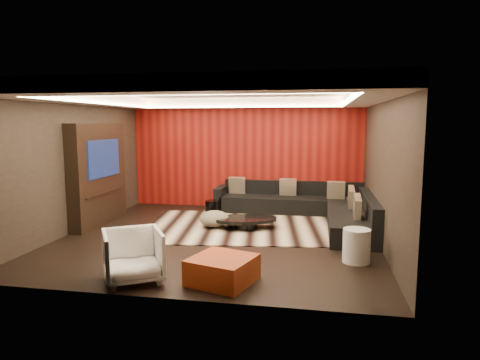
% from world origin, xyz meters
% --- Properties ---
extents(floor, '(6.00, 6.00, 0.02)m').
position_xyz_m(floor, '(0.00, 0.00, -0.01)').
color(floor, black).
rests_on(floor, ground).
extents(ceiling, '(6.00, 6.00, 0.02)m').
position_xyz_m(ceiling, '(0.00, 0.00, 2.81)').
color(ceiling, silver).
rests_on(ceiling, ground).
extents(wall_back, '(6.00, 0.02, 2.80)m').
position_xyz_m(wall_back, '(0.00, 3.01, 1.40)').
color(wall_back, black).
rests_on(wall_back, ground).
extents(wall_left, '(0.02, 6.00, 2.80)m').
position_xyz_m(wall_left, '(-3.01, 0.00, 1.40)').
color(wall_left, black).
rests_on(wall_left, ground).
extents(wall_right, '(0.02, 6.00, 2.80)m').
position_xyz_m(wall_right, '(3.01, 0.00, 1.40)').
color(wall_right, black).
rests_on(wall_right, ground).
extents(red_feature_wall, '(5.98, 0.05, 2.78)m').
position_xyz_m(red_feature_wall, '(0.00, 2.97, 1.40)').
color(red_feature_wall, '#6B0C0A').
rests_on(red_feature_wall, ground).
extents(soffit_back, '(6.00, 0.60, 0.22)m').
position_xyz_m(soffit_back, '(0.00, 2.70, 2.69)').
color(soffit_back, silver).
rests_on(soffit_back, ground).
extents(soffit_front, '(6.00, 0.60, 0.22)m').
position_xyz_m(soffit_front, '(0.00, -2.70, 2.69)').
color(soffit_front, silver).
rests_on(soffit_front, ground).
extents(soffit_left, '(0.60, 4.80, 0.22)m').
position_xyz_m(soffit_left, '(-2.70, 0.00, 2.69)').
color(soffit_left, silver).
rests_on(soffit_left, ground).
extents(soffit_right, '(0.60, 4.80, 0.22)m').
position_xyz_m(soffit_right, '(2.70, 0.00, 2.69)').
color(soffit_right, silver).
rests_on(soffit_right, ground).
extents(cove_back, '(4.80, 0.08, 0.04)m').
position_xyz_m(cove_back, '(0.00, 2.36, 2.60)').
color(cove_back, '#FFD899').
rests_on(cove_back, ground).
extents(cove_front, '(4.80, 0.08, 0.04)m').
position_xyz_m(cove_front, '(0.00, -2.36, 2.60)').
color(cove_front, '#FFD899').
rests_on(cove_front, ground).
extents(cove_left, '(0.08, 4.80, 0.04)m').
position_xyz_m(cove_left, '(-2.36, 0.00, 2.60)').
color(cove_left, '#FFD899').
rests_on(cove_left, ground).
extents(cove_right, '(0.08, 4.80, 0.04)m').
position_xyz_m(cove_right, '(2.36, 0.00, 2.60)').
color(cove_right, '#FFD899').
rests_on(cove_right, ground).
extents(tv_surround, '(0.30, 2.00, 2.20)m').
position_xyz_m(tv_surround, '(-2.85, 0.60, 1.10)').
color(tv_surround, black).
rests_on(tv_surround, ground).
extents(tv_screen, '(0.04, 1.30, 0.80)m').
position_xyz_m(tv_screen, '(-2.69, 0.60, 1.45)').
color(tv_screen, black).
rests_on(tv_screen, ground).
extents(tv_shelf, '(0.04, 1.60, 0.04)m').
position_xyz_m(tv_shelf, '(-2.69, 0.60, 0.70)').
color(tv_shelf, black).
rests_on(tv_shelf, ground).
extents(rug, '(4.35, 3.49, 0.02)m').
position_xyz_m(rug, '(0.27, 0.90, 0.01)').
color(rug, beige).
rests_on(rug, floor).
extents(coffee_table, '(1.65, 1.65, 0.22)m').
position_xyz_m(coffee_table, '(0.40, 0.70, 0.13)').
color(coffee_table, black).
rests_on(coffee_table, rug).
extents(drum_stool, '(0.42, 0.42, 0.40)m').
position_xyz_m(drum_stool, '(-0.53, 1.57, 0.22)').
color(drum_stool, black).
rests_on(drum_stool, rug).
extents(striped_pouf, '(0.79, 0.79, 0.34)m').
position_xyz_m(striped_pouf, '(-0.27, 0.70, 0.19)').
color(striped_pouf, beige).
rests_on(striped_pouf, rug).
extents(white_side_table, '(0.57, 0.57, 0.54)m').
position_xyz_m(white_side_table, '(2.50, -1.09, 0.27)').
color(white_side_table, silver).
rests_on(white_side_table, floor).
extents(orange_ottoman, '(1.01, 1.01, 0.36)m').
position_xyz_m(orange_ottoman, '(0.59, -2.32, 0.18)').
color(orange_ottoman, maroon).
rests_on(orange_ottoman, floor).
extents(armchair, '(1.09, 1.09, 0.73)m').
position_xyz_m(armchair, '(-0.65, -2.50, 0.37)').
color(armchair, white).
rests_on(armchair, floor).
extents(sectional_sofa, '(3.65, 3.50, 0.75)m').
position_xyz_m(sectional_sofa, '(1.73, 1.86, 0.26)').
color(sectional_sofa, black).
rests_on(sectional_sofa, floor).
extents(throw_pillows, '(3.06, 2.77, 0.50)m').
position_xyz_m(throw_pillows, '(1.69, 1.92, 0.62)').
color(throw_pillows, '#BFAA8C').
rests_on(throw_pillows, sectional_sofa).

